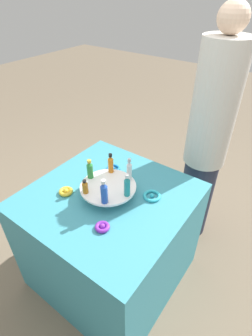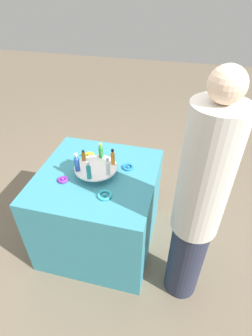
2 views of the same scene
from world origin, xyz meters
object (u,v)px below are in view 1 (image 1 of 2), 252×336
ribbon_bow_blue (113,168)px  ribbon_bow_teal (152,196)px  bottle_teal (128,186)px  person_figure (207,142)px  bottle_amber (85,187)px  display_stand (108,189)px  bottle_green (89,170)px  ribbon_bow_gold (66,191)px  bottle_clear (129,170)px  bottle_orange (111,164)px  bottle_blue (104,192)px  ribbon_bow_purple (102,227)px

ribbon_bow_blue → ribbon_bow_teal: 0.36m
bottle_teal → person_figure: bearing=-11.1°
bottle_amber → ribbon_bow_blue: bearing=12.2°
display_stand → bottle_amber: bottle_amber is taller
display_stand → bottle_green: bearing=91.8°
bottle_amber → ribbon_bow_teal: size_ratio=0.83×
bottle_green → ribbon_bow_gold: 0.19m
bottle_clear → ribbon_bow_teal: (0.02, -0.15, -0.13)m
display_stand → bottle_orange: size_ratio=2.51×
bottle_orange → bottle_green: 0.14m
bottle_clear → ribbon_bow_blue: (0.10, 0.20, -0.13)m
bottle_orange → person_figure: 0.74m
bottle_green → bottle_blue: size_ratio=0.83×
ribbon_bow_teal → bottle_teal: bearing=148.4°
bottle_blue → ribbon_bow_blue: (0.33, 0.21, -0.13)m
ribbon_bow_blue → ribbon_bow_teal: bearing=-102.8°
bottle_teal → ribbon_bow_blue: 0.37m
display_stand → ribbon_bow_gold: bearing=122.2°
person_figure → ribbon_bow_blue: bearing=-17.3°
ribbon_bow_blue → ribbon_bow_teal: (-0.08, -0.35, 0.00)m
bottle_green → ribbon_bow_purple: bottle_green is taller
bottle_teal → person_figure: (0.76, -0.15, -0.04)m
bottle_green → person_figure: person_figure is taller
bottle_blue → ribbon_bow_purple: bearing=-147.3°
bottle_orange → person_figure: bearing=-28.9°
bottle_clear → ribbon_bow_purple: (-0.34, -0.07, -0.13)m
ribbon_bow_blue → bottle_blue: bearing=-147.9°
bottle_clear → ribbon_bow_blue: size_ratio=1.64×
bottle_green → bottle_teal: (0.01, -0.27, 0.01)m
ribbon_bow_teal → bottle_orange: bearing=94.2°
bottle_green → bottle_blue: bottle_blue is taller
ribbon_bow_blue → person_figure: person_figure is taller
bottle_clear → person_figure: size_ratio=0.08×
bottle_teal → ribbon_bow_teal: (0.13, -0.08, -0.13)m
bottle_clear → bottle_teal: bearing=-148.2°
display_stand → ribbon_bow_blue: display_stand is taller
bottle_orange → bottle_amber: (-0.23, -0.01, -0.02)m
bottle_green → person_figure: (0.76, -0.42, -0.03)m
bottle_teal → display_stand: bearing=91.8°
bottle_amber → bottle_blue: bearing=-88.2°
ribbon_bow_blue → person_figure: (0.54, -0.42, 0.09)m
bottle_clear → ribbon_bow_gold: (-0.26, 0.28, -0.13)m
bottle_blue → person_figure: size_ratio=0.09×
bottle_blue → bottle_teal: bearing=-28.2°
bottle_amber → bottle_blue: bottle_blue is taller
bottle_amber → display_stand: bearing=-28.2°
display_stand → bottle_blue: bearing=-148.2°
ribbon_bow_purple → ribbon_bow_blue: bearing=32.2°
person_figure → bottle_clear: bearing=1.5°
person_figure → bottle_blue: bearing=6.8°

